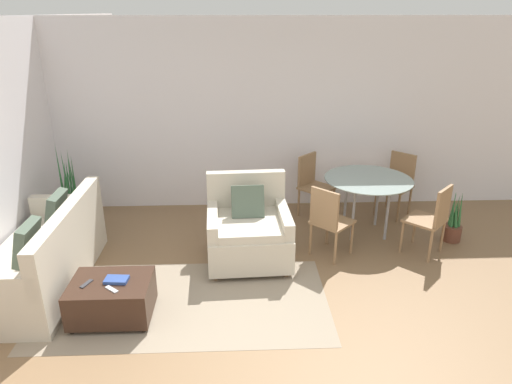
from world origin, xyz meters
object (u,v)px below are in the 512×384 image
Objects in this scene: dining_chair_far_right at (398,180)px; dining_chair_far_left at (312,181)px; dining_chair_near_right at (433,216)px; potted_plant_small at (453,226)px; book_stack at (117,280)px; tv_remote_secondary at (112,289)px; armchair at (248,231)px; dining_table at (368,185)px; tv_remote_primary at (87,284)px; couch at (44,259)px; dining_chair_near_left at (329,218)px; potted_plant at (72,207)px; ottoman at (112,298)px.

dining_chair_far_left is at bearing 180.00° from dining_chair_far_right.
potted_plant_small is (0.46, 0.35, -0.31)m from dining_chair_near_right.
book_stack is 1.59× the size of tv_remote_secondary.
dining_chair_near_right is 1.27× the size of potted_plant_small.
dining_table is (1.58, 0.64, 0.32)m from armchair.
dining_chair_near_right is at bearing 16.53° from tv_remote_primary.
couch reaches higher than tv_remote_primary.
dining_chair_far_right is at bearing 45.00° from dining_chair_near_left.
couch is 1.62× the size of potted_plant.
tv_remote_secondary is at bearing -147.27° from dining_table.
couch is at bearing -82.97° from potted_plant.
dining_table is at bearing 165.90° from potted_plant_small.
armchair reaches higher than ottoman.
tv_remote_primary is at bearing -171.90° from book_stack.
potted_plant_small is at bearing 19.77° from ottoman.
dining_chair_near_right is at bearing 17.16° from book_stack.
tv_remote_primary is at bearing -136.65° from dining_chair_far_left.
dining_chair_far_left is 1.96m from potted_plant_small.
potted_plant is at bearing 172.79° from potted_plant_small.
dining_chair_near_right is (3.50, 1.08, 0.11)m from book_stack.
dining_chair_near_right is at bearing -12.19° from potted_plant.
armchair is 1.67m from book_stack.
ottoman is at bearing -134.50° from dining_chair_far_left.
tv_remote_secondary is 0.16× the size of dining_chair_far_left.
potted_plant is 3.38m from dining_chair_far_left.
couch is 2.56× the size of ottoman.
dining_chair_near_left is (2.52, 1.12, 0.12)m from tv_remote_primary.
couch is at bearing -168.52° from armchair.
dining_chair_near_right is 0.66m from potted_plant_small.
ottoman is 3.30m from dining_chair_far_left.
dining_chair_near_left is 1.00× the size of dining_chair_far_left.
armchair reaches higher than dining_chair_far_right.
dining_chair_far_right is at bearing 3.21° from potted_plant.
armchair is at bearing -178.99° from dining_chair_near_left.
tv_remote_secondary is 0.12× the size of potted_plant.
dining_chair_near_left reaches higher than book_stack.
dining_chair_near_right is (3.51, 1.22, 0.12)m from tv_remote_secondary.
armchair is 6.90× the size of tv_remote_secondary.
dining_chair_far_left is at bearing 47.74° from tv_remote_secondary.
tv_remote_primary is 0.22× the size of potted_plant_small.
armchair reaches higher than tv_remote_primary.
dining_chair_far_right reaches higher than dining_table.
tv_remote_secondary is 0.16× the size of dining_chair_near_right.
potted_plant is 1.71× the size of potted_plant_small.
ottoman is at bearing -154.69° from dining_chair_near_left.
book_stack is 0.19× the size of potted_plant.
potted_plant is 1.34× the size of dining_chair_far_right.
couch reaches higher than book_stack.
tv_remote_secondary is at bearing -39.33° from couch.
dining_chair_far_left is 1.00× the size of dining_chair_far_right.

